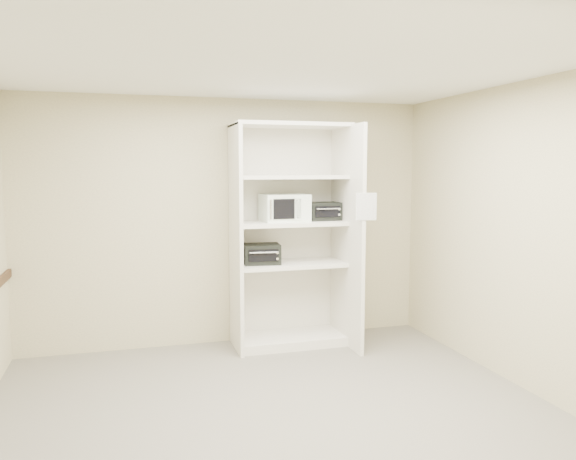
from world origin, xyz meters
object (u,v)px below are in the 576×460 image
object	(u,v)px
microwave	(285,208)
toaster_oven_lower	(262,254)
toaster_oven_upper	(323,211)
shelving_unit	(294,243)

from	to	relation	value
microwave	toaster_oven_lower	distance (m)	0.56
toaster_oven_upper	toaster_oven_lower	distance (m)	0.84
microwave	shelving_unit	bearing A→B (deg)	-18.66
toaster_oven_lower	microwave	bearing A→B (deg)	15.65
shelving_unit	toaster_oven_upper	world-z (taller)	shelving_unit
microwave	toaster_oven_upper	xyz separation A→B (m)	(0.45, -0.00, -0.05)
toaster_oven_upper	microwave	bearing A→B (deg)	178.43
shelving_unit	microwave	distance (m)	0.40
toaster_oven_lower	toaster_oven_upper	bearing A→B (deg)	9.49
microwave	toaster_oven_lower	size ratio (longest dim) A/B	1.28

